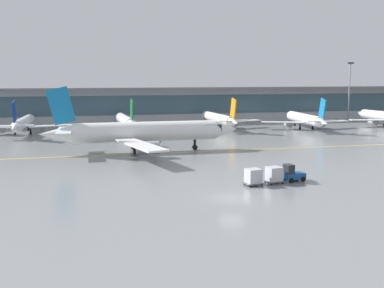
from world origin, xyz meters
name	(u,v)px	position (x,y,z in m)	size (l,w,h in m)	color
ground_plane	(232,198)	(0.00, 0.00, 0.00)	(400.00, 400.00, 0.00)	gray
taxiway_centreline_stripe	(148,154)	(-5.00, 28.65, 0.00)	(110.00, 0.36, 0.01)	yellow
terminal_concourse	(142,104)	(0.00, 78.81, 4.92)	(168.15, 11.00, 9.60)	#B2B7BC
gate_airplane_1	(23,123)	(-28.27, 59.86, 2.35)	(21.98, 23.61, 7.83)	white
gate_airplane_2	(125,121)	(-6.16, 60.16, 2.35)	(21.93, 23.65, 7.83)	silver
gate_airplane_3	(218,119)	(16.02, 59.78, 2.35)	(21.93, 23.65, 7.83)	silver
gate_airplane_4	(305,119)	(36.19, 54.91, 2.35)	(21.94, 23.65, 7.83)	white
taxiing_regional_jet	(144,132)	(-5.43, 30.65, 3.28)	(32.96, 30.76, 10.95)	white
baggage_tug	(292,174)	(9.37, 5.55, 0.89)	(2.80, 1.98, 2.10)	#194C8C
cargo_dolly_lead	(274,174)	(6.82, 5.12, 1.05)	(2.34, 1.93, 1.94)	#595B60
cargo_dolly_trailing	(253,176)	(4.06, 4.65, 1.05)	(2.34, 1.93, 1.94)	#595B60
apron_light_mast_1	(349,89)	(56.99, 69.54, 8.88)	(1.80, 0.36, 16.36)	gray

